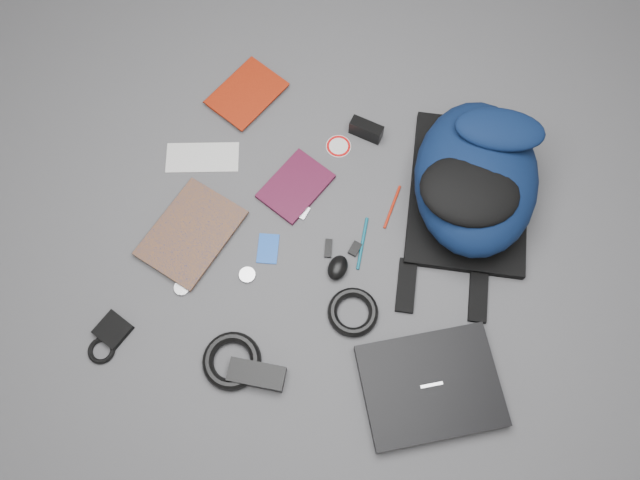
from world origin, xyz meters
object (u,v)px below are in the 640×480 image
(textbook_red, at_px, (227,79))
(pouch, at_px, (113,330))
(comic_book, at_px, (163,216))
(dvd_case, at_px, (296,186))
(backpack, at_px, (476,177))
(laptop, at_px, (430,386))
(mouse, at_px, (338,268))
(power_brick, at_px, (257,375))
(compact_camera, at_px, (366,130))

(textbook_red, relative_size, pouch, 2.77)
(comic_book, xyz_separation_m, dvd_case, (0.34, 0.21, -0.00))
(backpack, height_order, laptop, backpack)
(laptop, relative_size, mouse, 4.68)
(backpack, height_order, power_brick, backpack)
(backpack, bearing_deg, pouch, -149.78)
(textbook_red, bearing_deg, compact_camera, 16.09)
(dvd_case, bearing_deg, comic_book, -126.91)
(backpack, height_order, textbook_red, backpack)
(textbook_red, bearing_deg, dvd_case, -19.21)
(textbook_red, distance_m, comic_book, 0.50)
(laptop, height_order, textbook_red, laptop)
(textbook_red, bearing_deg, comic_book, -69.17)
(laptop, distance_m, power_brick, 0.46)
(textbook_red, height_order, dvd_case, textbook_red)
(backpack, xyz_separation_m, compact_camera, (-0.34, 0.10, -0.08))
(power_brick, bearing_deg, compact_camera, 78.03)
(laptop, height_order, dvd_case, laptop)
(dvd_case, relative_size, compact_camera, 2.01)
(backpack, xyz_separation_m, mouse, (-0.30, -0.34, -0.09))
(comic_book, height_order, dvd_case, comic_book)
(textbook_red, xyz_separation_m, mouse, (0.52, -0.50, 0.01))
(mouse, bearing_deg, dvd_case, 138.32)
(backpack, bearing_deg, textbook_red, 159.50)
(laptop, distance_m, compact_camera, 0.78)
(mouse, distance_m, pouch, 0.64)
(comic_book, bearing_deg, backpack, 37.14)
(comic_book, bearing_deg, dvd_case, 46.39)
(pouch, bearing_deg, dvd_case, 59.34)
(compact_camera, bearing_deg, pouch, -112.91)
(comic_book, height_order, mouse, mouse)
(dvd_case, bearing_deg, textbook_red, 159.89)
(power_brick, xyz_separation_m, pouch, (-0.41, -0.01, -0.01))
(comic_book, distance_m, compact_camera, 0.66)
(comic_book, bearing_deg, power_brick, -25.20)
(laptop, relative_size, pouch, 4.38)
(dvd_case, xyz_separation_m, power_brick, (0.08, -0.56, 0.01))
(comic_book, distance_m, mouse, 0.53)
(dvd_case, relative_size, power_brick, 1.36)
(backpack, distance_m, mouse, 0.46)
(mouse, bearing_deg, backpack, 54.40)
(comic_book, bearing_deg, mouse, 14.70)
(laptop, bearing_deg, dvd_case, 111.05)
(backpack, height_order, compact_camera, backpack)
(backpack, xyz_separation_m, comic_book, (-0.83, -0.35, -0.10))
(comic_book, distance_m, pouch, 0.35)
(dvd_case, distance_m, mouse, 0.29)
(compact_camera, distance_m, power_brick, 0.80)
(compact_camera, distance_m, mouse, 0.45)
(dvd_case, height_order, power_brick, power_brick)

